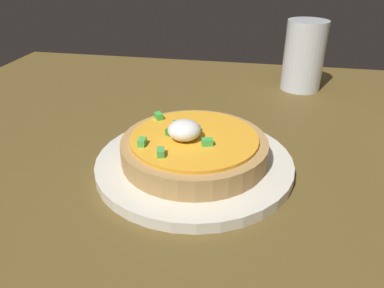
# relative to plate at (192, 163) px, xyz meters

# --- Properties ---
(dining_table) EXTENTS (1.16, 0.85, 0.03)m
(dining_table) POSITION_rel_plate_xyz_m (0.07, 0.05, -0.02)
(dining_table) COLOR brown
(dining_table) RESTS_ON ground
(plate) EXTENTS (0.24, 0.24, 0.01)m
(plate) POSITION_rel_plate_xyz_m (0.00, 0.00, 0.00)
(plate) COLOR silver
(plate) RESTS_ON dining_table
(pizza) EXTENTS (0.18, 0.18, 0.05)m
(pizza) POSITION_rel_plate_xyz_m (-0.00, -0.00, 0.02)
(pizza) COLOR tan
(pizza) RESTS_ON plate
(cup_near) EXTENTS (0.07, 0.07, 0.13)m
(cup_near) POSITION_rel_plate_xyz_m (0.15, 0.32, 0.05)
(cup_near) COLOR silver
(cup_near) RESTS_ON dining_table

